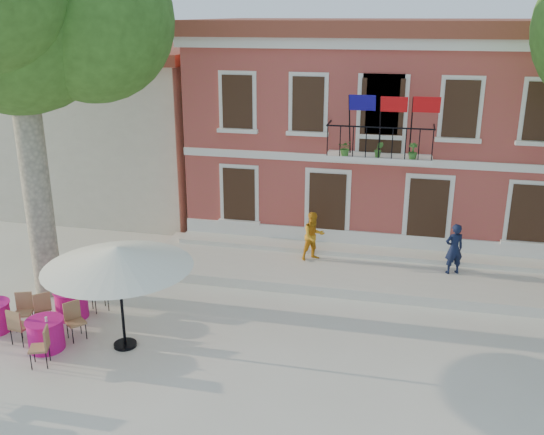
{
  "coord_description": "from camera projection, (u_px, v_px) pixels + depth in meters",
  "views": [
    {
      "loc": [
        2.84,
        -12.91,
        7.69
      ],
      "look_at": [
        -0.9,
        3.5,
        2.01
      ],
      "focal_mm": 40.0,
      "sensor_mm": 36.0,
      "label": 1
    }
  ],
  "objects": [
    {
      "name": "pedestrian_navy",
      "position": [
        454.0,
        249.0,
        17.93
      ],
      "size": [
        0.67,
        0.57,
        1.56
      ],
      "primitive_type": "imported",
      "rotation": [
        0.0,
        0.0,
        3.54
      ],
      "color": "black",
      "rests_on": "terrace"
    },
    {
      "name": "ground",
      "position": [
        276.0,
        341.0,
        14.98
      ],
      "size": [
        90.0,
        90.0,
        0.0
      ],
      "primitive_type": "plane",
      "color": "beige",
      "rests_on": "ground"
    },
    {
      "name": "cafe_table_1",
      "position": [
        46.0,
        333.0,
        14.51
      ],
      "size": [
        1.74,
        1.85,
        0.95
      ],
      "color": "#D1138E",
      "rests_on": "ground"
    },
    {
      "name": "neighbor_west",
      "position": [
        116.0,
        123.0,
        26.11
      ],
      "size": [
        9.4,
        9.4,
        6.4
      ],
      "color": "beige",
      "rests_on": "ground"
    },
    {
      "name": "main_building",
      "position": [
        386.0,
        124.0,
        22.58
      ],
      "size": [
        13.5,
        9.59,
        7.5
      ],
      "color": "#A83E3C",
      "rests_on": "ground"
    },
    {
      "name": "terrace",
      "position": [
        370.0,
        272.0,
        18.58
      ],
      "size": [
        14.0,
        3.4,
        0.3
      ],
      "primitive_type": "cube",
      "color": "silver",
      "rests_on": "ground"
    },
    {
      "name": "patio_umbrella",
      "position": [
        118.0,
        257.0,
        14.02
      ],
      "size": [
        3.5,
        3.5,
        2.6
      ],
      "color": "black",
      "rests_on": "ground"
    },
    {
      "name": "plane_tree_west",
      "position": [
        14.0,
        12.0,
        15.15
      ],
      "size": [
        5.36,
        5.36,
        10.53
      ],
      "color": "#A59E84",
      "rests_on": "ground"
    },
    {
      "name": "cafe_table_3",
      "position": [
        71.0,
        302.0,
        16.06
      ],
      "size": [
        1.68,
        1.63,
        0.95
      ],
      "color": "#D1138E",
      "rests_on": "ground"
    },
    {
      "name": "pedestrian_orange",
      "position": [
        313.0,
        236.0,
        18.95
      ],
      "size": [
        0.96,
        0.92,
        1.55
      ],
      "primitive_type": "imported",
      "rotation": [
        0.0,
        0.0,
        0.63
      ],
      "color": "orange",
      "rests_on": "terrace"
    }
  ]
}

